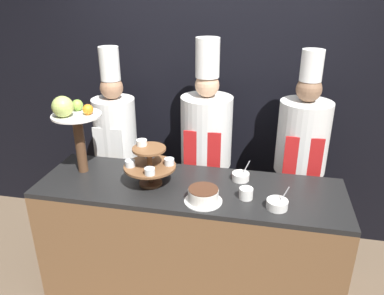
{
  "coord_description": "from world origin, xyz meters",
  "views": [
    {
      "loc": [
        0.48,
        -1.9,
        2.21
      ],
      "look_at": [
        0.0,
        0.43,
        1.17
      ],
      "focal_mm": 35.0,
      "sensor_mm": 36.0,
      "label": 1
    }
  ],
  "objects": [
    {
      "name": "cake_round",
      "position": [
        0.13,
        0.15,
        0.97
      ],
      "size": [
        0.25,
        0.25,
        0.09
      ],
      "color": "white",
      "rests_on": "buffet_counter"
    },
    {
      "name": "serving_bowl_near",
      "position": [
        0.6,
        0.16,
        0.95
      ],
      "size": [
        0.13,
        0.13,
        0.16
      ],
      "color": "white",
      "rests_on": "buffet_counter"
    },
    {
      "name": "wall_back",
      "position": [
        0.0,
        1.3,
        1.4
      ],
      "size": [
        10.0,
        0.06,
        2.8
      ],
      "color": "black",
      "rests_on": "ground_plane"
    },
    {
      "name": "fruit_pedestal",
      "position": [
        -0.85,
        0.37,
        1.34
      ],
      "size": [
        0.35,
        0.35,
        0.59
      ],
      "color": "brown",
      "rests_on": "buffet_counter"
    },
    {
      "name": "cup_white",
      "position": [
        0.4,
        0.24,
        0.96
      ],
      "size": [
        0.09,
        0.09,
        0.07
      ],
      "color": "white",
      "rests_on": "buffet_counter"
    },
    {
      "name": "buffet_counter",
      "position": [
        0.0,
        0.33,
        0.46
      ],
      "size": [
        2.14,
        0.65,
        0.92
      ],
      "color": "brown",
      "rests_on": "ground_plane"
    },
    {
      "name": "tiered_stand",
      "position": [
        -0.27,
        0.3,
        1.08
      ],
      "size": [
        0.36,
        0.36,
        0.32
      ],
      "color": "brown",
      "rests_on": "buffet_counter"
    },
    {
      "name": "serving_bowl_far",
      "position": [
        0.34,
        0.49,
        0.95
      ],
      "size": [
        0.12,
        0.12,
        0.16
      ],
      "color": "white",
      "rests_on": "buffet_counter"
    },
    {
      "name": "chef_left",
      "position": [
        -0.78,
        0.91,
        0.94
      ],
      "size": [
        0.36,
        0.36,
        1.77
      ],
      "color": "#38332D",
      "rests_on": "ground_plane"
    },
    {
      "name": "chef_center_right",
      "position": [
        0.78,
        0.91,
        0.96
      ],
      "size": [
        0.4,
        0.4,
        1.79
      ],
      "color": "#28282D",
      "rests_on": "ground_plane"
    },
    {
      "name": "chef_center_left",
      "position": [
        0.02,
        0.91,
        0.97
      ],
      "size": [
        0.42,
        0.42,
        1.85
      ],
      "color": "#38332D",
      "rests_on": "ground_plane"
    }
  ]
}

